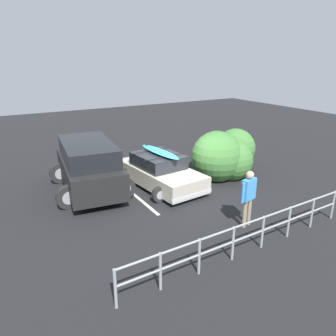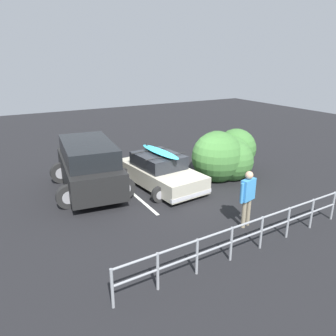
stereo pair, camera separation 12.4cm
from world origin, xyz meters
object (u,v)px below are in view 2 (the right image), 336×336
object	(u,v)px
sedan_car	(160,171)
person_bystander	(248,194)
suv_car	(89,166)
bush_near_left	(226,155)

from	to	relation	value
sedan_car	person_bystander	distance (m)	4.35
sedan_car	suv_car	distance (m)	2.80
suv_car	bush_near_left	bearing A→B (deg)	167.71
sedan_car	suv_car	world-z (taller)	suv_car
sedan_car	bush_near_left	xyz separation A→B (m)	(-3.09, 0.30, 0.32)
person_bystander	bush_near_left	world-z (taller)	bush_near_left
sedan_car	person_bystander	world-z (taller)	person_bystander
sedan_car	suv_car	xyz separation A→B (m)	(2.61, -0.95, 0.39)
sedan_car	suv_car	size ratio (longest dim) A/B	0.89
suv_car	bush_near_left	distance (m)	5.83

